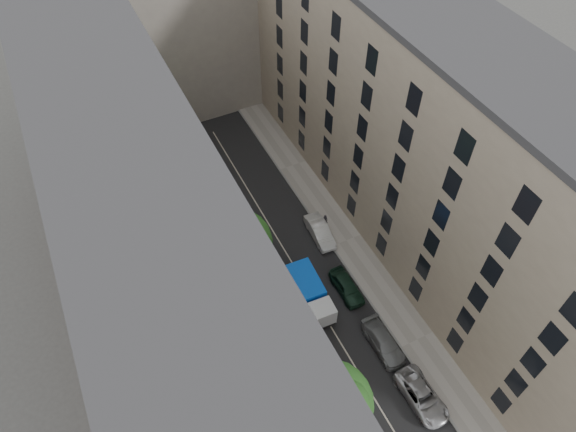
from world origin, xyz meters
TOP-DOWN VIEW (x-y plane):
  - ground at (0.00, 0.00)m, footprint 120.00×120.00m
  - road_surface at (0.00, 0.00)m, footprint 8.00×44.00m
  - sidewalk_left at (-5.50, 0.00)m, footprint 3.00×44.00m
  - sidewalk_right at (5.50, 0.00)m, footprint 3.00×44.00m
  - building_left at (-11.00, 0.00)m, footprint 8.00×44.00m
  - building_right at (11.00, 0.00)m, footprint 8.00×44.00m
  - building_endcap at (0.00, 28.00)m, footprint 18.00×12.00m
  - tarp_truck at (-0.60, -4.25)m, footprint 2.44×5.61m
  - car_left_1 at (-2.80, -11.40)m, footprint 1.60×4.20m
  - car_left_2 at (-3.28, -7.80)m, footprint 2.65×4.84m
  - car_left_3 at (-2.80, -2.20)m, footprint 2.04×4.69m
  - car_left_4 at (-3.59, 3.40)m, footprint 2.12×4.20m
  - car_left_5 at (-2.85, 11.00)m, footprint 1.77×4.21m
  - car_right_0 at (2.95, -15.00)m, footprint 2.22×4.71m
  - car_right_1 at (2.80, -10.25)m, footprint 1.81×4.42m
  - car_right_2 at (2.80, -4.60)m, footprint 1.63×4.03m
  - car_right_3 at (3.60, 1.60)m, footprint 1.74×4.33m
  - tree_near at (-4.50, -14.51)m, footprint 5.34×5.08m
  - tree_mid at (-4.68, -0.53)m, footprint 5.40×5.14m
  - tree_far at (-6.30, 16.04)m, footprint 5.17×4.88m
  - lamp_post at (-4.20, -9.42)m, footprint 0.36×0.36m
  - pedestrian at (4.50, 2.35)m, footprint 0.67×0.57m

SIDE VIEW (x-z plane):
  - ground at x=0.00m, z-range 0.00..0.00m
  - road_surface at x=0.00m, z-range 0.00..0.02m
  - sidewalk_left at x=-5.50m, z-range 0.00..0.15m
  - sidewalk_right at x=5.50m, z-range 0.00..0.15m
  - car_right_1 at x=2.80m, z-range 0.00..1.28m
  - car_left_2 at x=-3.28m, z-range 0.00..1.29m
  - car_right_0 at x=2.95m, z-range 0.00..1.30m
  - car_left_3 at x=-2.80m, z-range 0.00..1.34m
  - car_left_5 at x=-2.85m, z-range 0.00..1.35m
  - car_left_1 at x=-2.80m, z-range 0.00..1.37m
  - car_right_2 at x=2.80m, z-range 0.00..1.37m
  - car_left_4 at x=-3.59m, z-range 0.00..1.37m
  - car_right_3 at x=3.60m, z-range 0.00..1.40m
  - pedestrian at x=4.50m, z-range 0.15..1.70m
  - tarp_truck at x=-0.60m, z-range 0.13..2.68m
  - lamp_post at x=-4.20m, z-range 0.86..6.43m
  - tree_far at x=-6.30m, z-range 1.31..8.94m
  - tree_mid at x=-4.68m, z-range 1.61..10.39m
  - tree_near at x=-4.50m, z-range 1.83..11.24m
  - building_endcap at x=0.00m, z-range 0.00..18.00m
  - building_left at x=-11.00m, z-range 0.00..20.00m
  - building_right at x=11.00m, z-range 0.00..20.00m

